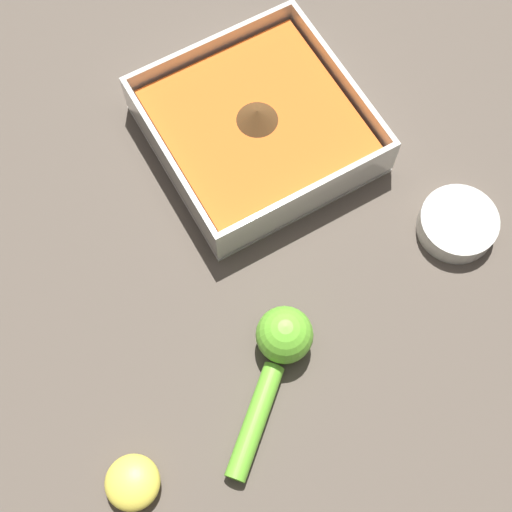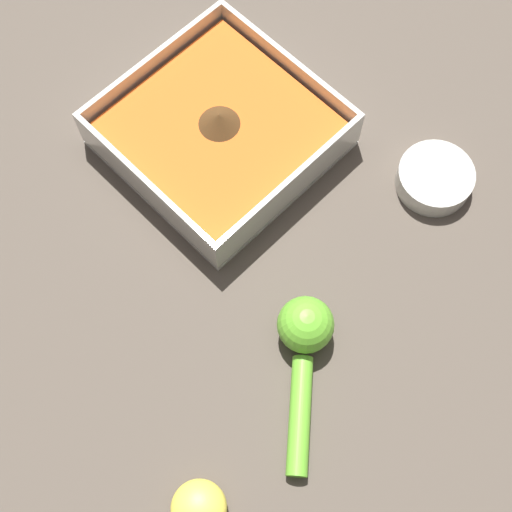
# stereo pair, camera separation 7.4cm
# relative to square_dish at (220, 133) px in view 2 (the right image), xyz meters

# --- Properties ---
(ground_plane) EXTENTS (4.00, 4.00, 0.00)m
(ground_plane) POSITION_rel_square_dish_xyz_m (0.03, -0.01, -0.02)
(ground_plane) COLOR brown
(square_dish) EXTENTS (0.23, 0.23, 0.06)m
(square_dish) POSITION_rel_square_dish_xyz_m (0.00, 0.00, 0.00)
(square_dish) COLOR silver
(square_dish) RESTS_ON ground_plane
(spice_bowl) EXTENTS (0.09, 0.09, 0.03)m
(spice_bowl) POSITION_rel_square_dish_xyz_m (0.13, -0.21, -0.01)
(spice_bowl) COLOR silver
(spice_bowl) RESTS_ON ground_plane
(lemon_squeezer) EXTENTS (0.15, 0.13, 0.06)m
(lemon_squeezer) POSITION_rel_square_dish_xyz_m (-0.11, -0.24, 0.00)
(lemon_squeezer) COLOR #6BC633
(lemon_squeezer) RESTS_ON ground_plane
(lemon_half) EXTENTS (0.05, 0.05, 0.03)m
(lemon_half) POSITION_rel_square_dish_xyz_m (-0.29, -0.28, -0.01)
(lemon_half) COLOR #EFDB4C
(lemon_half) RESTS_ON ground_plane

